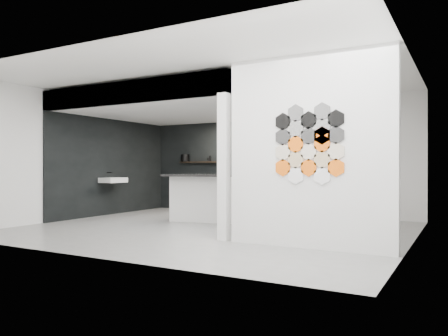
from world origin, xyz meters
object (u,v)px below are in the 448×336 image
glass_vase (277,158)px  bottle_dark (210,159)px  partition_panel (309,151)px  stockpot (185,158)px  utensil_cup (209,160)px  kettle (257,158)px  glass_bowl (277,159)px  wall_basin (113,180)px  kitchen_island (211,197)px

glass_vase → bottle_dark: bottle_dark is taller
partition_panel → stockpot: 6.14m
stockpot → utensil_cup: size_ratio=2.59×
stockpot → kettle: bearing=0.0°
glass_vase → bottle_dark: bearing=180.0°
glass_bowl → bottle_dark: size_ratio=1.06×
stockpot → bottle_dark: size_ratio=1.63×
wall_basin → kitchen_island: (2.67, 0.16, -0.33)m
wall_basin → glass_vase: size_ratio=4.99×
stockpot → glass_vase: stockpot is taller
wall_basin → stockpot: size_ratio=2.53×
partition_panel → utensil_cup: (-4.02, 3.87, -0.03)m
kitchen_island → stockpot: 2.89m
wall_basin → bottle_dark: size_ratio=4.13×
wall_basin → kettle: kettle is taller
partition_panel → kettle: (-2.59, 3.87, -0.01)m
stockpot → glass_bowl: 2.70m
kettle → wall_basin: bearing=-160.6°
wall_basin → glass_bowl: glass_bowl is taller
kitchen_island → kettle: 2.11m
kettle → glass_vase: size_ratio=1.36×
glass_vase → utensil_cup: 1.95m
partition_panel → kitchen_island: (-2.80, 1.96, -0.88)m
kitchen_island → utensil_cup: 2.42m
kitchen_island → glass_vase: kitchen_island is taller
kettle → bottle_dark: size_ratio=1.13×
glass_vase → bottle_dark: (-1.91, 0.00, 0.01)m
partition_panel → glass_vase: (-2.08, 3.87, -0.02)m
stockpot → wall_basin: bearing=-108.5°
wall_basin → stockpot: stockpot is taller
kettle → kitchen_island: bearing=-112.6°
kitchen_island → utensil_cup: size_ratio=22.39×
partition_panel → kitchen_island: size_ratio=1.37×
kitchen_island → stockpot: size_ratio=8.64×
glass_vase → kettle: bearing=180.0°
kettle → glass_vase: bearing=-16.3°
stockpot → bottle_dark: stockpot is taller
kettle → glass_vase: 0.52m
utensil_cup → kettle: bearing=0.0°
kettle → utensil_cup: 1.43m
partition_panel → glass_bowl: size_ratio=18.22×
stockpot → glass_bowl: size_ratio=1.54×
partition_panel → wall_basin: (-5.46, 1.80, -0.55)m
stockpot → kettle: 2.18m
kettle → utensil_cup: bearing=163.7°
utensil_cup → stockpot: bearing=180.0°
bottle_dark → utensil_cup: bottle_dark is taller
bottle_dark → partition_panel: bearing=-44.1°
wall_basin → kitchen_island: bearing=3.3°
stockpot → glass_bowl: (2.70, 0.00, -0.04)m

